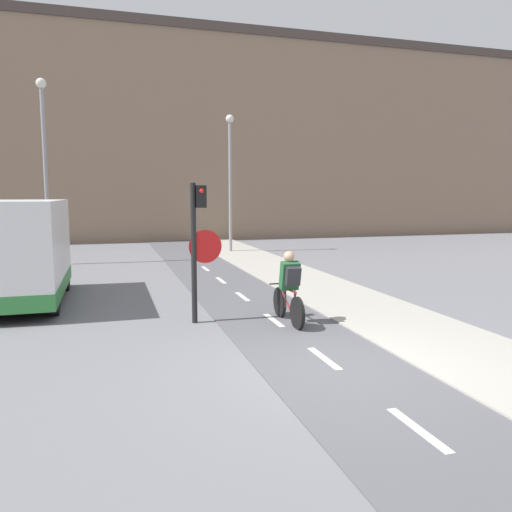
{
  "coord_description": "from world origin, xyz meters",
  "views": [
    {
      "loc": [
        -3.19,
        -6.49,
        2.59
      ],
      "look_at": [
        0.0,
        4.29,
        1.2
      ],
      "focal_mm": 35.0,
      "sensor_mm": 36.0,
      "label": 1
    }
  ],
  "objects_px": {
    "van": "(20,253)",
    "street_lamp_sidewalk": "(230,168)",
    "street_lamp_far": "(45,152)",
    "traffic_light_pole": "(198,236)",
    "cyclist_near": "(289,289)"
  },
  "relations": [
    {
      "from": "cyclist_near",
      "to": "van",
      "type": "xyz_separation_m",
      "value": [
        -5.45,
        3.58,
        0.5
      ]
    },
    {
      "from": "van",
      "to": "cyclist_near",
      "type": "bearing_deg",
      "value": -33.29
    },
    {
      "from": "street_lamp_far",
      "to": "street_lamp_sidewalk",
      "type": "height_order",
      "value": "street_lamp_far"
    },
    {
      "from": "traffic_light_pole",
      "to": "street_lamp_sidewalk",
      "type": "xyz_separation_m",
      "value": [
        3.58,
        12.07,
        2.01
      ]
    },
    {
      "from": "van",
      "to": "traffic_light_pole",
      "type": "bearing_deg",
      "value": -38.43
    },
    {
      "from": "street_lamp_sidewalk",
      "to": "cyclist_near",
      "type": "height_order",
      "value": "street_lamp_sidewalk"
    },
    {
      "from": "street_lamp_sidewalk",
      "to": "cyclist_near",
      "type": "bearing_deg",
      "value": -98.35
    },
    {
      "from": "street_lamp_far",
      "to": "street_lamp_sidewalk",
      "type": "xyz_separation_m",
      "value": [
        7.41,
        2.18,
        -0.33
      ]
    },
    {
      "from": "street_lamp_far",
      "to": "cyclist_near",
      "type": "bearing_deg",
      "value": -62.17
    },
    {
      "from": "traffic_light_pole",
      "to": "street_lamp_far",
      "type": "distance_m",
      "value": 10.86
    },
    {
      "from": "street_lamp_sidewalk",
      "to": "van",
      "type": "bearing_deg",
      "value": -128.76
    },
    {
      "from": "van",
      "to": "street_lamp_sidewalk",
      "type": "bearing_deg",
      "value": 51.24
    },
    {
      "from": "street_lamp_sidewalk",
      "to": "van",
      "type": "distance_m",
      "value": 11.96
    },
    {
      "from": "street_lamp_sidewalk",
      "to": "cyclist_near",
      "type": "xyz_separation_m",
      "value": [
        -1.86,
        -12.69,
        -3.06
      ]
    },
    {
      "from": "traffic_light_pole",
      "to": "street_lamp_sidewalk",
      "type": "relative_size",
      "value": 0.46
    }
  ]
}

